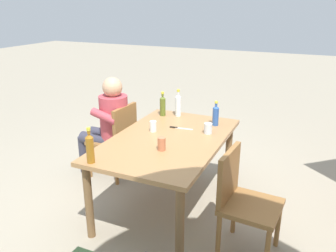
{
  "coord_description": "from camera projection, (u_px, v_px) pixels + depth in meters",
  "views": [
    {
      "loc": [
        2.74,
        1.22,
        1.94
      ],
      "look_at": [
        0.0,
        0.0,
        0.86
      ],
      "focal_mm": 36.61,
      "sensor_mm": 36.0,
      "label": 1
    }
  ],
  "objects": [
    {
      "name": "dining_table",
      "position": [
        168.0,
        146.0,
        3.26
      ],
      "size": [
        1.59,
        1.0,
        0.74
      ],
      "color": "#A37547",
      "rests_on": "ground_plane"
    },
    {
      "name": "bottle_olive",
      "position": [
        163.0,
        105.0,
        3.83
      ],
      "size": [
        0.06,
        0.06,
        0.27
      ],
      "color": "#566623",
      "rests_on": "dining_table"
    },
    {
      "name": "cup_terracotta",
      "position": [
        162.0,
        144.0,
        2.94
      ],
      "size": [
        0.07,
        0.07,
        0.12
      ],
      "primitive_type": "cylinder",
      "color": "#BC6B47",
      "rests_on": "dining_table"
    },
    {
      "name": "bottle_clear",
      "position": [
        178.0,
        105.0,
        3.81
      ],
      "size": [
        0.06,
        0.06,
        0.3
      ],
      "color": "white",
      "rests_on": "dining_table"
    },
    {
      "name": "person_in_white_shirt",
      "position": [
        108.0,
        122.0,
        3.91
      ],
      "size": [
        0.47,
        0.62,
        1.18
      ],
      "color": "#B7424C",
      "rests_on": "ground_plane"
    },
    {
      "name": "ground_plane",
      "position": [
        168.0,
        205.0,
        3.48
      ],
      "size": [
        24.0,
        24.0,
        0.0
      ],
      "primitive_type": "plane",
      "color": "gray"
    },
    {
      "name": "chair_near_left",
      "position": [
        117.0,
        137.0,
        3.92
      ],
      "size": [
        0.47,
        0.47,
        0.87
      ],
      "color": "olive",
      "rests_on": "ground_plane"
    },
    {
      "name": "bottle_blue",
      "position": [
        216.0,
        115.0,
        3.53
      ],
      "size": [
        0.06,
        0.06,
        0.26
      ],
      "color": "#2D56A3",
      "rests_on": "dining_table"
    },
    {
      "name": "bottle_amber",
      "position": [
        90.0,
        148.0,
        2.69
      ],
      "size": [
        0.06,
        0.06,
        0.3
      ],
      "color": "#996019",
      "rests_on": "dining_table"
    },
    {
      "name": "cup_white",
      "position": [
        153.0,
        126.0,
        3.38
      ],
      "size": [
        0.06,
        0.06,
        0.11
      ],
      "primitive_type": "cylinder",
      "color": "white",
      "rests_on": "dining_table"
    },
    {
      "name": "table_knife",
      "position": [
        179.0,
        128.0,
        3.47
      ],
      "size": [
        0.05,
        0.24,
        0.01
      ],
      "color": "silver",
      "rests_on": "dining_table"
    },
    {
      "name": "chair_far_right",
      "position": [
        242.0,
        198.0,
        2.7
      ],
      "size": [
        0.47,
        0.47,
        0.87
      ],
      "color": "olive",
      "rests_on": "ground_plane"
    },
    {
      "name": "cup_glass",
      "position": [
        208.0,
        128.0,
        3.32
      ],
      "size": [
        0.08,
        0.08,
        0.1
      ],
      "primitive_type": "cylinder",
      "color": "silver",
      "rests_on": "dining_table"
    }
  ]
}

